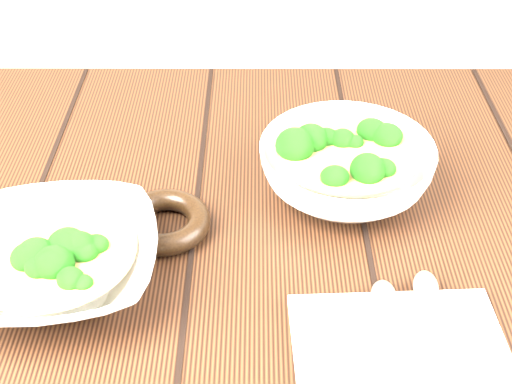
# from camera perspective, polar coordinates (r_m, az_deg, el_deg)

# --- Properties ---
(table) EXTENTS (1.20, 0.80, 0.75)m
(table) POSITION_cam_1_polar(r_m,az_deg,el_deg) (0.91, -3.33, -8.97)
(table) COLOR black
(table) RESTS_ON ground
(soup_bowl_front) EXTENTS (0.24, 0.24, 0.06)m
(soup_bowl_front) POSITION_cam_1_polar(r_m,az_deg,el_deg) (0.78, -15.80, -5.28)
(soup_bowl_front) COLOR white
(soup_bowl_front) RESTS_ON table
(soup_bowl_back) EXTENTS (0.23, 0.23, 0.08)m
(soup_bowl_back) POSITION_cam_1_polar(r_m,az_deg,el_deg) (0.88, 7.20, 2.03)
(soup_bowl_back) COLOR white
(soup_bowl_back) RESTS_ON table
(trivet) EXTENTS (0.13, 0.13, 0.03)m
(trivet) POSITION_cam_1_polar(r_m,az_deg,el_deg) (0.83, -7.35, -2.37)
(trivet) COLOR black
(trivet) RESTS_ON table
(napkin) EXTENTS (0.21, 0.18, 0.01)m
(napkin) POSITION_cam_1_polar(r_m,az_deg,el_deg) (0.71, 11.66, -13.05)
(napkin) COLOR #BBAE9B
(napkin) RESTS_ON table
(spoon_left) EXTENTS (0.03, 0.17, 0.01)m
(spoon_left) POSITION_cam_1_polar(r_m,az_deg,el_deg) (0.72, 10.35, -10.17)
(spoon_left) COLOR #A6A292
(spoon_left) RESTS_ON napkin
(spoon_right) EXTENTS (0.04, 0.17, 0.01)m
(spoon_right) POSITION_cam_1_polar(r_m,az_deg,el_deg) (0.74, 13.51, -9.21)
(spoon_right) COLOR #A6A292
(spoon_right) RESTS_ON napkin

